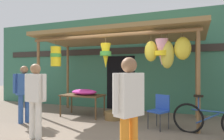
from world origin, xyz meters
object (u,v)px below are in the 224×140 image
Objects in this scene: flower_heap_on_table at (85,92)px; folding_chair at (160,108)px; parked_bicycle at (212,121)px; vendor_in_orange at (129,105)px; display_table at (83,97)px; wicker_basket_by_table at (112,116)px; customer_foreground at (24,89)px; shopper_by_bananas at (35,94)px.

folding_chair is at bearing -11.39° from flower_heap_on_table.
vendor_in_orange reaches higher than parked_bicycle.
flower_heap_on_table reaches higher than display_table.
folding_chair is (2.43, -0.49, -0.27)m from flower_heap_on_table.
display_table is at bearing 175.28° from wicker_basket_by_table.
flower_heap_on_table is 3.68m from parked_bicycle.
vendor_in_orange reaches higher than customer_foreground.
customer_foreground reaches higher than flower_heap_on_table.
shopper_by_bananas is (0.13, -2.25, 0.32)m from display_table.
display_table is 0.78× the size of parked_bicycle.
parked_bicycle reaches higher than wicker_basket_by_table.
customer_foreground is (-2.15, -1.24, 0.81)m from wicker_basket_by_table.
flower_heap_on_table is at bearing 128.83° from vendor_in_orange.
folding_chair is 3.72m from customer_foreground.
customer_foreground is at bearing -150.08° from wicker_basket_by_table.
display_table is 1.61× the size of flower_heap_on_table.
folding_chair is at bearing -15.71° from wicker_basket_by_table.
folding_chair is 1.55m from wicker_basket_by_table.
wicker_basket_by_table is at bearing -4.78° from flower_heap_on_table.
flower_heap_on_table is at bearing 91.53° from shopper_by_bananas.
shopper_by_bananas reaches higher than display_table.
customer_foreground is 1.54m from shopper_by_bananas.
shopper_by_bananas is (0.06, -2.24, 0.17)m from flower_heap_on_table.
parked_bicycle is at bearing -11.03° from flower_heap_on_table.
customer_foreground is at bearing 143.24° from shopper_by_bananas.
parked_bicycle is 1.07× the size of shopper_by_bananas.
wicker_basket_by_table is at bearing 166.68° from parked_bicycle.
wicker_basket_by_table is at bearing 115.75° from vendor_in_orange.
folding_chair is at bearing 36.43° from shopper_by_bananas.
folding_chair is 2.98m from shopper_by_bananas.
customer_foreground is at bearing 155.55° from vendor_in_orange.
customer_foreground is at bearing -167.00° from folding_chair.
shopper_by_bananas is (-3.53, -1.54, 0.59)m from parked_bicycle.
vendor_in_orange reaches higher than shopper_by_bananas.
folding_chair is at bearing -11.17° from display_table.
flower_heap_on_table is 1.77m from customer_foreground.
parked_bicycle is at bearing -10.26° from folding_chair.
parked_bicycle is (1.16, -0.21, -0.16)m from folding_chair.
flower_heap_on_table is 2.50m from folding_chair.
wicker_basket_by_table is (1.06, -0.09, -0.50)m from display_table.
display_table reaches higher than wicker_basket_by_table.
vendor_in_orange is 2.39m from shopper_by_bananas.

